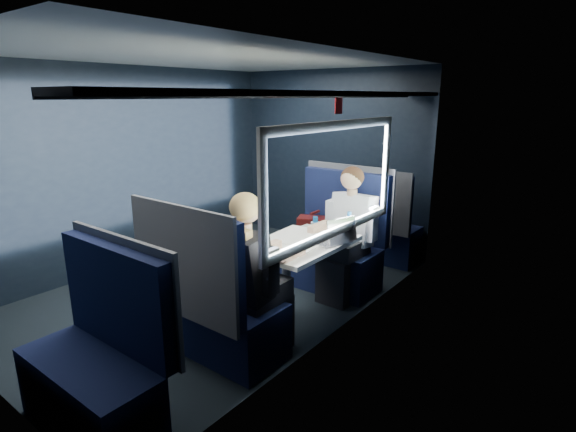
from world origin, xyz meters
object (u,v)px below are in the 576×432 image
Objects in this scene: seat_row_front at (375,228)px; woman at (251,269)px; cup at (344,233)px; seat_row_back at (100,363)px; man at (348,227)px; laptop at (336,236)px; table at (300,250)px; seat_bay_far at (213,307)px; bottle_small at (349,226)px; seat_bay_near at (333,246)px.

woman reaches higher than seat_row_front.
seat_row_front is 14.03× the size of cup.
seat_row_back is 2.53m from man.
seat_row_back is at bearing -90.00° from seat_row_front.
seat_row_back is at bearing -102.94° from laptop.
table is 0.44m from cup.
man is at bearing 110.06° from laptop.
seat_bay_far is 5.48× the size of bottle_small.
seat_row_front is 0.88× the size of woman.
woman is 3.65× the size of laptop.
table is at bearing -95.52° from man.
table is 0.76× the size of man.
man is at bearing -77.17° from seat_row_front.
table is at bearing 78.22° from seat_bay_far.
seat_row_back is 1.16m from woman.
seat_bay_near reaches higher than table.
woman is at bearing -84.30° from seat_row_front.
seat_bay_near is 15.23× the size of cup.
seat_row_front is 5.05× the size of bottle_small.
bottle_small is at bearing 70.82° from seat_bay_far.
table is 0.50m from bottle_small.
seat_bay_far reaches higher than seat_row_front.
man is 0.39m from cup.
seat_bay_far is 1.40m from bottle_small.
table is at bearing -123.64° from cup.
seat_row_back is at bearing -95.72° from man.
woman reaches higher than cup.
bottle_small is (-0.01, 0.23, 0.04)m from laptop.
table is 0.93m from seat_bay_near.
seat_bay_near is 1.75m from seat_bay_far.
laptop reaches higher than cup.
seat_row_front is 0.88× the size of man.
laptop is 0.20m from cup.
seat_bay_near is 0.92m from seat_row_front.
seat_bay_near reaches higher than bottle_small.
seat_bay_far is 1.35m from cup.
seat_bay_far reaches higher than laptop.
man is (0.25, -1.10, 0.31)m from seat_row_front.
seat_bay_near is 3.48× the size of laptop.
bottle_small reaches higher than cup.
seat_bay_far reaches higher than cup.
seat_row_front is at bearing 95.70° from woman.
cup is (0.23, 0.35, 0.12)m from table.
seat_row_back is (0.00, -3.59, 0.00)m from seat_row_front.
seat_row_front reaches higher than laptop.
man reaches higher than bottle_small.
seat_bay_far reaches higher than table.
seat_bay_far is 1.09× the size of seat_row_back.
seat_row_front is at bearing 90.00° from seat_bay_far.
table is at bearing 84.20° from seat_row_back.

